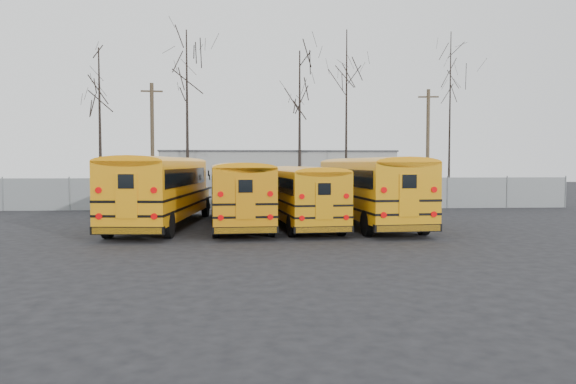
{
  "coord_description": "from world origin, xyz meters",
  "views": [
    {
      "loc": [
        -1.02,
        -23.57,
        2.96
      ],
      "look_at": [
        0.88,
        2.38,
        1.6
      ],
      "focal_mm": 35.0,
      "sensor_mm": 36.0,
      "label": 1
    }
  ],
  "objects": [
    {
      "name": "bus_a",
      "position": [
        -4.95,
        2.35,
        1.93
      ],
      "size": [
        3.71,
        11.94,
        3.29
      ],
      "rotation": [
        0.0,
        0.0,
        -0.09
      ],
      "color": "black",
      "rests_on": "ground"
    },
    {
      "name": "utility_pole_right",
      "position": [
        12.37,
        17.24,
        4.3
      ],
      "size": [
        1.49,
        0.32,
        8.37
      ],
      "rotation": [
        0.0,
        0.0,
        -0.14
      ],
      "color": "#4E3F2C",
      "rests_on": "ground"
    },
    {
      "name": "bus_d",
      "position": [
        4.68,
        2.35,
        1.9
      ],
      "size": [
        3.61,
        11.78,
        3.25
      ],
      "rotation": [
        0.0,
        0.0,
        0.08
      ],
      "color": "black",
      "rests_on": "ground"
    },
    {
      "name": "bus_b",
      "position": [
        -1.38,
        2.08,
        1.77
      ],
      "size": [
        3.17,
        10.9,
        3.01
      ],
      "rotation": [
        0.0,
        0.0,
        0.07
      ],
      "color": "black",
      "rests_on": "ground"
    },
    {
      "name": "utility_pole_left",
      "position": [
        -7.67,
        16.67,
        4.39
      ],
      "size": [
        1.52,
        0.27,
        8.54
      ],
      "rotation": [
        0.0,
        0.0,
        0.06
      ],
      "color": "#443726",
      "rests_on": "ground"
    },
    {
      "name": "distant_building",
      "position": [
        2.0,
        32.0,
        2.0
      ],
      "size": [
        22.0,
        8.0,
        4.0
      ],
      "primitive_type": "cube",
      "color": "#999995",
      "rests_on": "ground"
    },
    {
      "name": "tree_2",
      "position": [
        -5.29,
        17.36,
        6.22
      ],
      "size": [
        0.26,
        0.26,
        12.44
      ],
      "primitive_type": "cone",
      "color": "black",
      "rests_on": "ground"
    },
    {
      "name": "bus_c",
      "position": [
        1.44,
        1.98,
        1.66
      ],
      "size": [
        3.36,
        10.29,
        2.83
      ],
      "rotation": [
        0.0,
        0.0,
        0.1
      ],
      "color": "black",
      "rests_on": "ground"
    },
    {
      "name": "tree_4",
      "position": [
        5.61,
        13.65,
        5.89
      ],
      "size": [
        0.26,
        0.26,
        11.78
      ],
      "primitive_type": "cone",
      "color": "black",
      "rests_on": "ground"
    },
    {
      "name": "tree_3",
      "position": [
        2.66,
        15.55,
        5.36
      ],
      "size": [
        0.26,
        0.26,
        10.73
      ],
      "primitive_type": "cone",
      "color": "black",
      "rests_on": "ground"
    },
    {
      "name": "ground",
      "position": [
        0.0,
        0.0,
        0.0
      ],
      "size": [
        120.0,
        120.0,
        0.0
      ],
      "primitive_type": "plane",
      "color": "black",
      "rests_on": "ground"
    },
    {
      "name": "tree_5",
      "position": [
        14.29,
        18.0,
        6.4
      ],
      "size": [
        0.26,
        0.26,
        12.8
      ],
      "primitive_type": "cone",
      "color": "black",
      "rests_on": "ground"
    },
    {
      "name": "tree_1",
      "position": [
        -11.19,
        16.36,
        5.45
      ],
      "size": [
        0.26,
        0.26,
        10.9
      ],
      "primitive_type": "cone",
      "color": "black",
      "rests_on": "ground"
    },
    {
      "name": "fence",
      "position": [
        0.0,
        12.0,
        1.0
      ],
      "size": [
        40.0,
        0.04,
        2.0
      ],
      "primitive_type": "cube",
      "color": "gray",
      "rests_on": "ground"
    }
  ]
}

